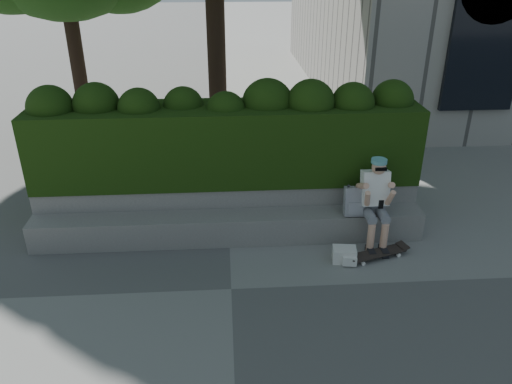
{
  "coord_description": "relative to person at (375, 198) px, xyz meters",
  "views": [
    {
      "loc": [
        -0.03,
        -5.44,
        4.11
      ],
      "look_at": [
        0.4,
        1.0,
        0.95
      ],
      "focal_mm": 35.0,
      "sensor_mm": 36.0,
      "label": 1
    }
  ],
  "objects": [
    {
      "name": "skateboard",
      "position": [
        -0.02,
        -0.45,
        -0.68
      ],
      "size": [
        0.89,
        0.47,
        0.09
      ],
      "rotation": [
        0.0,
        0.0,
        0.31
      ],
      "color": "black",
      "rests_on": "ground"
    },
    {
      "name": "planter_wall",
      "position": [
        -2.19,
        0.66,
        -0.38
      ],
      "size": [
        6.0,
        0.5,
        0.75
      ],
      "primitive_type": "cube",
      "color": "gray",
      "rests_on": "ground"
    },
    {
      "name": "backpack_ground",
      "position": [
        -0.53,
        -0.51,
        -0.64
      ],
      "size": [
        0.36,
        0.28,
        0.22
      ],
      "primitive_type": "cube",
      "rotation": [
        0.0,
        0.0,
        -0.14
      ],
      "color": "beige",
      "rests_on": "ground"
    },
    {
      "name": "hedge",
      "position": [
        -2.19,
        0.88,
        0.6
      ],
      "size": [
        6.0,
        1.0,
        1.2
      ],
      "primitive_type": "cube",
      "color": "black",
      "rests_on": "planter_wall"
    },
    {
      "name": "ground",
      "position": [
        -2.19,
        -1.07,
        -0.75
      ],
      "size": [
        80.0,
        80.0,
        0.0
      ],
      "primitive_type": "plane",
      "color": "slate",
      "rests_on": "ground"
    },
    {
      "name": "backpack_plaid",
      "position": [
        -0.29,
        0.08,
        -0.08
      ],
      "size": [
        0.31,
        0.18,
        0.44
      ],
      "primitive_type": "cube",
      "rotation": [
        0.0,
        0.0,
        -0.05
      ],
      "color": "#B5B5BA",
      "rests_on": "bench_ledge"
    },
    {
      "name": "person",
      "position": [
        0.0,
        0.0,
        0.0
      ],
      "size": [
        0.4,
        0.76,
        1.38
      ],
      "color": "slate",
      "rests_on": "ground"
    },
    {
      "name": "bench_ledge",
      "position": [
        -2.19,
        0.18,
        -0.53
      ],
      "size": [
        6.0,
        0.45,
        0.45
      ],
      "primitive_type": "cube",
      "color": "gray",
      "rests_on": "ground"
    }
  ]
}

